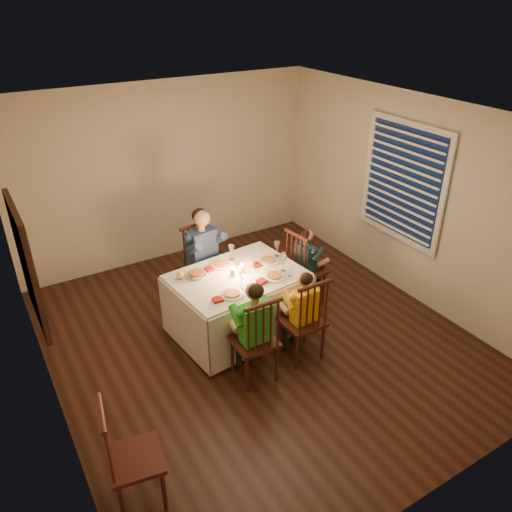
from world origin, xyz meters
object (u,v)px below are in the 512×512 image
chair_near_right (300,355)px  serving_bowl (197,275)px  chair_adult (206,300)px  adult (206,300)px  child_yellow (300,355)px  chair_extra (142,497)px  child_teal (304,301)px  dining_table (237,291)px  chair_end (304,301)px  chair_near_left (254,376)px  child_green (254,376)px

chair_near_right → serving_bowl: 1.49m
chair_adult → adult: (0.00, 0.00, 0.00)m
adult → child_yellow: size_ratio=1.19×
chair_near_right → adult: bearing=-75.0°
chair_extra → child_teal: 3.28m
chair_adult → child_yellow: size_ratio=0.96×
dining_table → chair_end: (1.05, 0.08, -0.55)m
chair_adult → child_teal: 1.30m
chair_near_left → adult: bearing=-95.3°
chair_end → serving_bowl: serving_bowl is taller
adult → child_green: bearing=-108.5°
dining_table → serving_bowl: size_ratio=7.33×
chair_adult → chair_extra: 2.92m
dining_table → child_yellow: size_ratio=1.44×
chair_end → chair_near_left: bearing=117.5°
adult → serving_bowl: bearing=-133.2°
chair_near_left → serving_bowl: (-0.16, 1.00, 0.80)m
dining_table → child_green: dining_table is taller
chair_near_right → chair_extra: chair_near_right is taller
dining_table → chair_extra: size_ratio=1.52×
chair_adult → adult: size_ratio=0.81×
dining_table → serving_bowl: 0.52m
serving_bowl → child_teal: bearing=-4.3°
dining_table → chair_extra: 2.44m
serving_bowl → chair_end: bearing=-4.3°
chair_near_left → child_green: bearing=-0.0°
chair_near_right → chair_extra: (-2.15, -0.78, 0.00)m
chair_adult → chair_near_right: same height
dining_table → chair_near_right: 1.03m
chair_near_right → serving_bowl: (-0.78, 0.98, 0.80)m
chair_end → chair_extra: chair_end is taller
dining_table → chair_near_right: bearing=-70.7°
serving_bowl → child_green: bearing=-80.8°
dining_table → serving_bowl: bearing=149.4°
chair_near_left → child_yellow: child_yellow is taller
chair_near_left → child_yellow: (0.62, 0.02, 0.00)m
chair_near_right → adult: adult is taller
chair_end → child_teal: size_ratio=1.00×
chair_near_left → serving_bowl: 1.29m
chair_extra → chair_adult: bearing=-26.8°
dining_table → adult: 0.96m
chair_near_right → child_green: size_ratio=0.90×
chair_near_left → serving_bowl: bearing=-78.7°
chair_near_left → chair_near_right: size_ratio=1.00×
chair_near_right → adult: size_ratio=0.81×
chair_near_left → child_yellow: 0.62m
chair_adult → child_teal: bearing=-43.4°
chair_end → serving_bowl: size_ratio=4.88×
dining_table → child_yellow: 1.03m
chair_adult → chair_near_left: 1.60m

